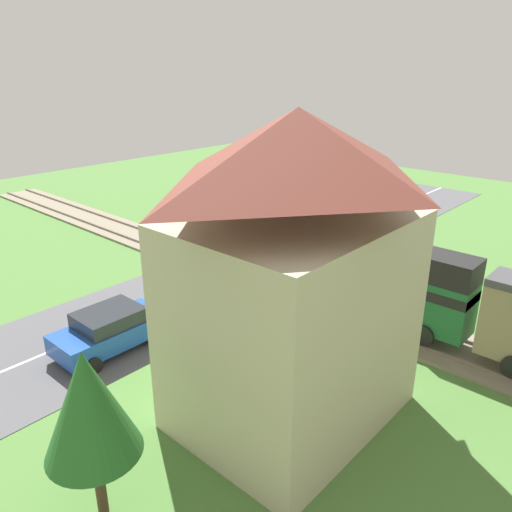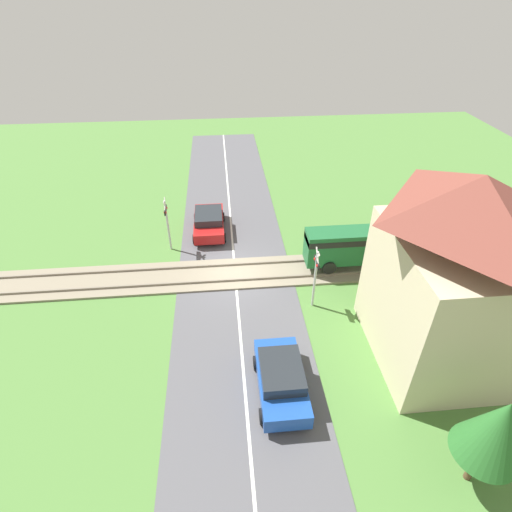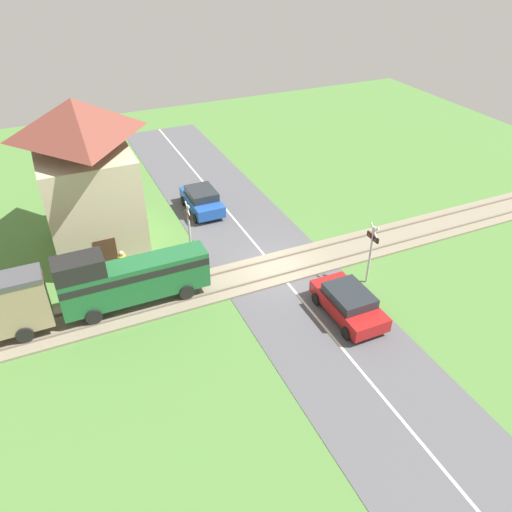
{
  "view_description": "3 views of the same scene",
  "coord_description": "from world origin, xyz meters",
  "px_view_note": "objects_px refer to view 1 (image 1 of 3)",
  "views": [
    {
      "loc": [
        15.9,
        15.49,
        9.43
      ],
      "look_at": [
        0.0,
        1.19,
        1.2
      ],
      "focal_mm": 35.0,
      "sensor_mm": 36.0,
      "label": 1
    },
    {
      "loc": [
        17.88,
        -0.51,
        13.94
      ],
      "look_at": [
        0.0,
        1.19,
        1.2
      ],
      "focal_mm": 28.0,
      "sensor_mm": 36.0,
      "label": 2
    },
    {
      "loc": [
        -19.61,
        10.03,
        15.66
      ],
      "look_at": [
        0.0,
        1.19,
        1.2
      ],
      "focal_mm": 35.0,
      "sensor_mm": 36.0,
      "label": 3
    }
  ],
  "objects_px": {
    "crossing_signal_east_approach": "(256,269)",
    "station_building": "(293,281)",
    "car_near_crossing": "(278,229)",
    "car_far_side": "(110,329)",
    "crossing_signal_west_approach": "(224,204)",
    "pedestrian_by_station": "(345,331)"
  },
  "relations": [
    {
      "from": "car_near_crossing",
      "to": "pedestrian_by_station",
      "type": "relative_size",
      "value": 2.39
    },
    {
      "from": "pedestrian_by_station",
      "to": "crossing_signal_east_approach",
      "type": "bearing_deg",
      "value": -83.71
    },
    {
      "from": "crossing_signal_west_approach",
      "to": "station_building",
      "type": "bearing_deg",
      "value": 52.29
    },
    {
      "from": "crossing_signal_east_approach",
      "to": "station_building",
      "type": "xyz_separation_m",
      "value": [
        3.45,
        4.44,
        1.97
      ]
    },
    {
      "from": "car_far_side",
      "to": "crossing_signal_east_approach",
      "type": "height_order",
      "value": "crossing_signal_east_approach"
    },
    {
      "from": "crossing_signal_west_approach",
      "to": "station_building",
      "type": "height_order",
      "value": "station_building"
    },
    {
      "from": "car_far_side",
      "to": "crossing_signal_west_approach",
      "type": "distance_m",
      "value": 12.13
    },
    {
      "from": "car_near_crossing",
      "to": "pedestrian_by_station",
      "type": "distance_m",
      "value": 11.62
    },
    {
      "from": "station_building",
      "to": "pedestrian_by_station",
      "type": "bearing_deg",
      "value": -170.51
    },
    {
      "from": "car_near_crossing",
      "to": "crossing_signal_west_approach",
      "type": "xyz_separation_m",
      "value": [
        1.84,
        -2.37,
        1.43
      ]
    },
    {
      "from": "car_near_crossing",
      "to": "crossing_signal_east_approach",
      "type": "xyz_separation_m",
      "value": [
        7.71,
        5.25,
        1.43
      ]
    },
    {
      "from": "crossing_signal_west_approach",
      "to": "pedestrian_by_station",
      "type": "height_order",
      "value": "crossing_signal_west_approach"
    },
    {
      "from": "crossing_signal_east_approach",
      "to": "pedestrian_by_station",
      "type": "xyz_separation_m",
      "value": [
        -0.42,
        3.79,
        -1.4
      ]
    },
    {
      "from": "car_far_side",
      "to": "crossing_signal_east_approach",
      "type": "bearing_deg",
      "value": 154.49
    },
    {
      "from": "pedestrian_by_station",
      "to": "crossing_signal_west_approach",
      "type": "bearing_deg",
      "value": -115.54
    },
    {
      "from": "car_far_side",
      "to": "crossing_signal_east_approach",
      "type": "distance_m",
      "value": 5.68
    },
    {
      "from": "car_near_crossing",
      "to": "station_building",
      "type": "distance_m",
      "value": 15.17
    },
    {
      "from": "car_near_crossing",
      "to": "car_far_side",
      "type": "distance_m",
      "value": 13.01
    },
    {
      "from": "car_far_side",
      "to": "crossing_signal_west_approach",
      "type": "bearing_deg",
      "value": -154.16
    },
    {
      "from": "car_far_side",
      "to": "station_building",
      "type": "xyz_separation_m",
      "value": [
        -1.52,
        6.81,
        3.36
      ]
    },
    {
      "from": "station_building",
      "to": "car_far_side",
      "type": "bearing_deg",
      "value": -77.43
    },
    {
      "from": "car_far_side",
      "to": "car_near_crossing",
      "type": "bearing_deg",
      "value": -167.21
    }
  ]
}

